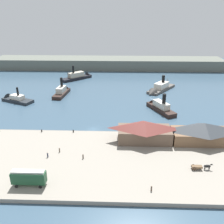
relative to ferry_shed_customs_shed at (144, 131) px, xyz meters
name	(u,v)px	position (x,y,z in m)	size (l,w,h in m)	color
ground_plane	(94,129)	(-18.62, 10.21, -4.77)	(320.00, 320.00, 0.00)	#385166
quay_promenade	(86,160)	(-18.62, -11.79, -4.17)	(110.00, 36.00, 1.20)	gray
seawall_edge	(93,133)	(-18.62, 6.61, -4.27)	(110.00, 0.80, 1.00)	slate
ferry_shed_customs_shed	(144,131)	(0.00, 0.00, 0.00)	(18.28, 8.96, 7.02)	brown
ferry_shed_west_terminal	(204,132)	(19.98, -0.04, -0.04)	(21.46, 9.01, 6.93)	brown
street_tram	(29,177)	(-31.37, -24.59, -0.98)	(8.68, 2.43, 4.46)	#1E4C2D
horse_cart	(201,167)	(14.62, -16.13, -2.64)	(5.80, 1.32, 1.87)	brown
pedestrian_by_tram	(83,156)	(-19.46, -11.81, -2.86)	(0.39, 0.39, 1.56)	#4C3D33
pedestrian_near_east_shed	(59,150)	(-27.48, -8.43, -2.87)	(0.38, 0.38, 1.53)	#6B5B4C
pedestrian_walking_west	(151,188)	(-0.37, -25.56, -2.87)	(0.38, 0.38, 1.54)	#4C3D33
pedestrian_standing_center	(48,155)	(-30.41, -11.49, -2.82)	(0.41, 0.41, 1.64)	#33384C
mooring_post_west	(73,131)	(-25.58, 5.24, -3.12)	(0.44, 0.44, 0.90)	black
mooring_post_center_west	(42,131)	(-37.37, 5.15, -3.12)	(0.44, 0.44, 0.90)	black
ferry_outer_harbor	(62,91)	(-40.33, 52.68, -3.03)	(6.71, 18.32, 10.81)	black
ferry_moored_west	(159,106)	(9.59, 31.33, -3.00)	(12.45, 19.26, 10.03)	black
ferry_near_quay	(159,89)	(13.55, 60.01, -3.27)	(19.66, 23.62, 10.59)	#514C47
ferry_mid_harbor	(79,76)	(-36.46, 86.18, -3.07)	(20.73, 20.09, 11.25)	black
ferry_approaching_west	(14,99)	(-62.66, 41.06, -3.63)	(18.82, 12.33, 9.48)	#23282D
far_headland	(108,63)	(-18.62, 120.21, -0.77)	(180.00, 24.00, 8.00)	#60665B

